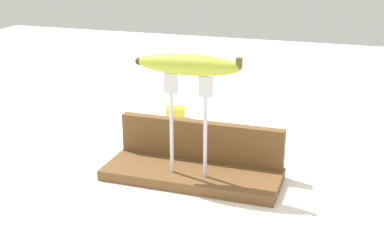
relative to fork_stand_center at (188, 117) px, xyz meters
name	(u,v)px	position (x,y,z in m)	size (l,w,h in m)	color
ground_plane	(192,179)	(0.00, 0.02, -0.13)	(3.00, 3.00, 0.00)	silver
wooden_board	(192,174)	(0.00, 0.02, -0.12)	(0.34, 0.13, 0.02)	brown
board_backstop	(201,140)	(0.00, 0.08, -0.07)	(0.33, 0.02, 0.08)	brown
fork_stand_center	(188,117)	(0.00, 0.00, 0.00)	(0.09, 0.01, 0.19)	silver
banana_raised_center	(188,65)	(0.00, 0.00, 0.10)	(0.20, 0.04, 0.04)	#B2C138
banana_chunk_near	(175,112)	(-0.15, 0.34, -0.11)	(0.05, 0.05, 0.04)	yellow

